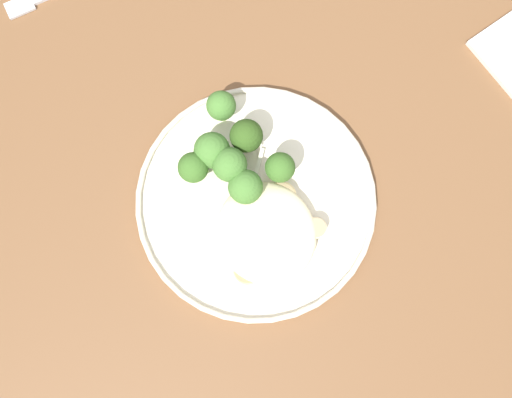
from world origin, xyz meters
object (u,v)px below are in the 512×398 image
at_px(broccoli_floret_beside_noodles, 221,106).
at_px(broccoli_floret_rear_charred, 193,168).
at_px(dinner_plate, 256,201).
at_px(seared_scallop_front_small, 316,228).
at_px(broccoli_floret_near_rim, 280,168).
at_px(broccoli_floret_front_edge, 246,187).
at_px(broccoli_floret_small_sprig, 212,151).
at_px(seared_scallop_large_seared, 282,196).
at_px(seared_scallop_left_edge, 233,251).
at_px(broccoli_floret_left_leaning, 246,136).
at_px(seared_scallop_rear_pale, 252,195).
at_px(seared_scallop_on_noodles, 270,238).
at_px(broccoli_floret_right_tilted, 230,165).
at_px(seared_scallop_center_golden, 248,270).
at_px(seared_scallop_tiny_bay, 275,220).

bearing_deg(broccoli_floret_beside_noodles, broccoli_floret_rear_charred, 127.97).
bearing_deg(dinner_plate, broccoli_floret_rear_charred, 36.37).
bearing_deg(seared_scallop_front_small, broccoli_floret_near_rim, 3.11).
height_order(broccoli_floret_front_edge, broccoli_floret_small_sprig, same).
height_order(dinner_plate, seared_scallop_large_seared, seared_scallop_large_seared).
distance_m(seared_scallop_left_edge, broccoli_floret_near_rim, 0.11).
bearing_deg(broccoli_floret_left_leaning, seared_scallop_large_seared, -177.38).
bearing_deg(broccoli_floret_near_rim, broccoli_floret_rear_charred, 59.33).
height_order(seared_scallop_left_edge, broccoli_floret_front_edge, broccoli_floret_front_edge).
bearing_deg(seared_scallop_front_small, seared_scallop_rear_pale, 32.13).
xyz_separation_m(seared_scallop_on_noodles, broccoli_floret_near_rim, (0.06, -0.05, 0.03)).
height_order(broccoli_floret_right_tilted, broccoli_floret_rear_charred, broccoli_floret_right_tilted).
bearing_deg(seared_scallop_rear_pale, seared_scallop_center_golden, 147.18).
bearing_deg(seared_scallop_left_edge, seared_scallop_center_golden, -170.92).
distance_m(broccoli_floret_right_tilted, broccoli_floret_beside_noodles, 0.08).
height_order(seared_scallop_tiny_bay, seared_scallop_large_seared, seared_scallop_tiny_bay).
xyz_separation_m(seared_scallop_rear_pale, broccoli_floret_small_sprig, (0.06, 0.02, 0.02)).
relative_size(seared_scallop_front_small, seared_scallop_on_noodles, 1.12).
bearing_deg(broccoli_floret_rear_charred, broccoli_floret_left_leaning, -88.34).
distance_m(seared_scallop_on_noodles, seared_scallop_tiny_bay, 0.02).
relative_size(seared_scallop_large_seared, broccoli_floret_rear_charred, 0.62).
bearing_deg(seared_scallop_front_small, seared_scallop_on_noodles, 72.66).
height_order(seared_scallop_rear_pale, broccoli_floret_small_sprig, broccoli_floret_small_sprig).
relative_size(broccoli_floret_near_rim, broccoli_floret_front_edge, 1.01).
height_order(dinner_plate, broccoli_floret_left_leaning, broccoli_floret_left_leaning).
xyz_separation_m(seared_scallop_front_small, broccoli_floret_near_rim, (0.08, 0.00, 0.03)).
xyz_separation_m(dinner_plate, broccoli_floret_beside_noodles, (0.11, -0.02, 0.03)).
relative_size(seared_scallop_front_small, seared_scallop_left_edge, 1.12).
bearing_deg(seared_scallop_rear_pale, seared_scallop_large_seared, -122.37).
distance_m(seared_scallop_front_small, broccoli_floret_right_tilted, 0.13).
bearing_deg(broccoli_floret_beside_noodles, broccoli_floret_left_leaning, -172.22).
xyz_separation_m(seared_scallop_on_noodles, broccoli_floret_right_tilted, (0.09, -0.00, 0.03)).
xyz_separation_m(seared_scallop_front_small, seared_scallop_on_noodles, (0.02, 0.05, 0.00)).
bearing_deg(seared_scallop_tiny_bay, broccoli_floret_rear_charred, 28.83).
height_order(seared_scallop_tiny_bay, broccoli_floret_near_rim, broccoli_floret_near_rim).
bearing_deg(broccoli_floret_near_rim, seared_scallop_rear_pale, 98.22).
bearing_deg(seared_scallop_left_edge, broccoli_floret_left_leaning, -36.82).
xyz_separation_m(seared_scallop_front_small, seared_scallop_left_edge, (0.03, 0.10, -0.00)).
height_order(broccoli_floret_front_edge, broccoli_floret_beside_noodles, broccoli_floret_front_edge).
relative_size(seared_scallop_large_seared, broccoli_floret_beside_noodles, 0.66).
bearing_deg(broccoli_floret_beside_noodles, broccoli_floret_right_tilted, 158.77).
height_order(seared_scallop_tiny_bay, broccoli_floret_right_tilted, broccoli_floret_right_tilted).
bearing_deg(broccoli_floret_rear_charred, broccoli_floret_front_edge, -141.04).
bearing_deg(seared_scallop_on_noodles, broccoli_floret_right_tilted, -0.30).
bearing_deg(broccoli_floret_left_leaning, broccoli_floret_beside_noodles, 7.78).
bearing_deg(broccoli_floret_front_edge, seared_scallop_large_seared, -126.74).
relative_size(dinner_plate, seared_scallop_rear_pale, 12.56).
distance_m(seared_scallop_center_golden, broccoli_floret_left_leaning, 0.16).
bearing_deg(broccoli_floret_beside_noodles, broccoli_floret_small_sprig, 140.43).
distance_m(seared_scallop_front_small, broccoli_floret_front_edge, 0.10).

